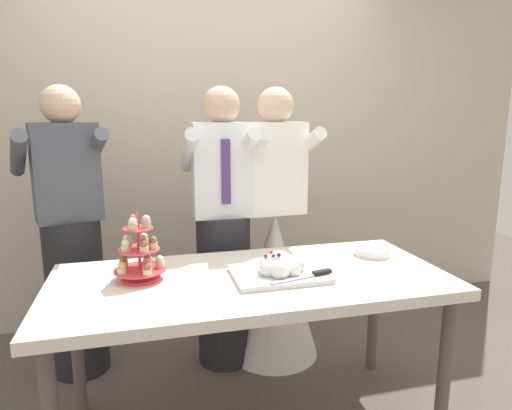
% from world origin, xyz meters
% --- Properties ---
extents(rear_wall, '(5.20, 0.10, 2.90)m').
position_xyz_m(rear_wall, '(0.00, 1.39, 1.45)').
color(rear_wall, beige).
rests_on(rear_wall, ground_plane).
extents(dessert_table, '(1.80, 0.80, 0.78)m').
position_xyz_m(dessert_table, '(0.00, 0.00, 0.70)').
color(dessert_table, silver).
rests_on(dessert_table, ground_plane).
extents(cupcake_stand, '(0.23, 0.23, 0.31)m').
position_xyz_m(cupcake_stand, '(-0.49, 0.09, 0.89)').
color(cupcake_stand, '#D83F4C').
rests_on(cupcake_stand, dessert_table).
extents(main_cake_tray, '(0.43, 0.31, 0.13)m').
position_xyz_m(main_cake_tray, '(0.12, -0.04, 0.82)').
color(main_cake_tray, silver).
rests_on(main_cake_tray, dessert_table).
extents(plate_stack, '(0.20, 0.19, 0.04)m').
position_xyz_m(plate_stack, '(0.70, 0.15, 0.80)').
color(plate_stack, white).
rests_on(plate_stack, dessert_table).
extents(person_groom, '(0.46, 0.49, 1.66)m').
position_xyz_m(person_groom, '(-0.02, 0.64, 0.75)').
color(person_groom, '#232328').
rests_on(person_groom, ground_plane).
extents(person_bride, '(0.56, 0.56, 1.66)m').
position_xyz_m(person_bride, '(0.30, 0.64, 0.58)').
color(person_bride, white).
rests_on(person_bride, ground_plane).
extents(person_guest, '(0.58, 0.60, 1.66)m').
position_xyz_m(person_guest, '(-0.87, 0.74, 0.75)').
color(person_guest, '#232328').
rests_on(person_guest, ground_plane).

